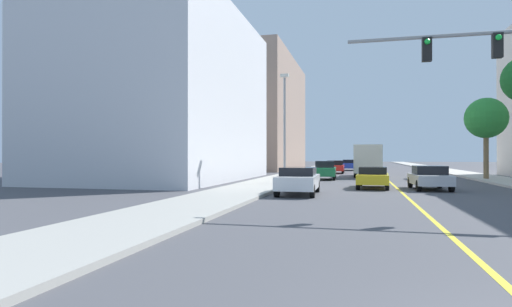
# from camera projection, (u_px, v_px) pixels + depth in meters

# --- Properties ---
(ground) EXTENTS (192.00, 192.00, 0.00)m
(ground) POSITION_uv_depth(u_px,v_px,m) (381.00, 174.00, 44.20)
(ground) COLOR #47474C
(sidewalk_left) EXTENTS (3.54, 168.00, 0.15)m
(sidewalk_left) POSITION_uv_depth(u_px,v_px,m) (302.00, 173.00, 46.22)
(sidewalk_left) COLOR #9E9B93
(sidewalk_left) RESTS_ON ground
(sidewalk_right) EXTENTS (3.54, 168.00, 0.15)m
(sidewalk_right) POSITION_uv_depth(u_px,v_px,m) (469.00, 175.00, 42.17)
(sidewalk_right) COLOR #B2ADA3
(sidewalk_right) RESTS_ON ground
(lane_marking_center) EXTENTS (0.16, 144.00, 0.01)m
(lane_marking_center) POSITION_uv_depth(u_px,v_px,m) (381.00, 174.00, 44.20)
(lane_marking_center) COLOR yellow
(lane_marking_center) RESTS_ON ground
(building_left_near) EXTENTS (12.66, 20.35, 13.61)m
(building_left_near) POSITION_uv_depth(u_px,v_px,m) (166.00, 98.00, 34.97)
(building_left_near) COLOR silver
(building_left_near) RESTS_ON ground
(building_left_far) EXTENTS (16.12, 25.61, 16.21)m
(building_left_far) POSITION_uv_depth(u_px,v_px,m) (241.00, 115.00, 63.44)
(building_left_far) COLOR gray
(building_left_far) RESTS_ON ground
(street_lamp) EXTENTS (0.56, 0.28, 7.36)m
(street_lamp) POSITION_uv_depth(u_px,v_px,m) (285.00, 122.00, 28.38)
(street_lamp) COLOR gray
(street_lamp) RESTS_ON sidewalk_left
(palm_far) EXTENTS (3.23, 3.23, 6.45)m
(palm_far) POSITION_uv_depth(u_px,v_px,m) (486.00, 119.00, 33.47)
(palm_far) COLOR brown
(palm_far) RESTS_ON sidewalk_right
(car_blue) EXTENTS (1.77, 4.49, 1.44)m
(car_blue) POSITION_uv_depth(u_px,v_px,m) (349.00, 165.00, 56.01)
(car_blue) COLOR #1E389E
(car_blue) RESTS_ON ground
(car_green) EXTENTS (1.86, 3.91, 1.54)m
(car_green) POSITION_uv_depth(u_px,v_px,m) (325.00, 170.00, 34.86)
(car_green) COLOR #196638
(car_green) RESTS_ON ground
(car_red) EXTENTS (2.00, 4.48, 1.44)m
(car_red) POSITION_uv_depth(u_px,v_px,m) (335.00, 167.00, 47.03)
(car_red) COLOR red
(car_red) RESTS_ON ground
(car_silver) EXTENTS (2.07, 4.03, 1.39)m
(car_silver) POSITION_uv_depth(u_px,v_px,m) (430.00, 177.00, 24.40)
(car_silver) COLOR #BCBCC1
(car_silver) RESTS_ON ground
(car_white) EXTENTS (2.00, 4.27, 1.39)m
(car_white) POSITION_uv_depth(u_px,v_px,m) (298.00, 180.00, 21.38)
(car_white) COLOR white
(car_white) RESTS_ON ground
(car_yellow) EXTENTS (2.00, 4.32, 1.30)m
(car_yellow) POSITION_uv_depth(u_px,v_px,m) (373.00, 177.00, 25.59)
(car_yellow) COLOR gold
(car_yellow) RESTS_ON ground
(delivery_truck) EXTENTS (2.43, 7.28, 2.93)m
(delivery_truck) POSITION_uv_depth(u_px,v_px,m) (367.00, 160.00, 38.84)
(delivery_truck) COLOR silver
(delivery_truck) RESTS_ON ground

